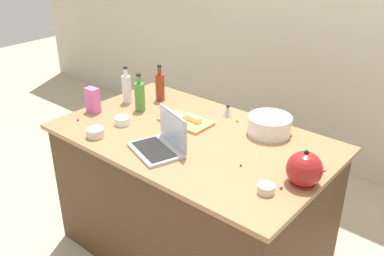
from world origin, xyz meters
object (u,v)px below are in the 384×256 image
object	(u,v)px
butter_stick_left	(178,117)
ramekin_wide	(95,133)
ramekin_small	(266,189)
kettle	(304,170)
bottle_olive	(140,96)
bottle_vinegar	(127,88)
kitchen_timer	(228,112)
candy_bag	(93,100)
cutting_board	(186,122)
butter_stick_right	(194,119)
mixing_bowl_large	(270,125)
bottle_soy	(160,86)
laptop	(161,143)
ramekin_medium	(122,121)

from	to	relation	value
butter_stick_left	ramekin_wide	distance (m)	0.53
ramekin_small	ramekin_wide	size ratio (longest dim) A/B	0.79
kettle	bottle_olive	bearing A→B (deg)	175.14
bottle_vinegar	ramekin_small	size ratio (longest dim) A/B	3.11
butter_stick_left	kitchen_timer	world-z (taller)	kitchen_timer
bottle_vinegar	candy_bag	distance (m)	0.27
kettle	cutting_board	bearing A→B (deg)	170.29
kettle	ramekin_wide	size ratio (longest dim) A/B	1.99
cutting_board	butter_stick_left	bearing A→B (deg)	-156.10
cutting_board	butter_stick_right	size ratio (longest dim) A/B	2.98
kettle	ramekin_wide	xyz separation A→B (m)	(-1.19, -0.34, -0.05)
bottle_olive	butter_stick_right	distance (m)	0.43
ramekin_small	kitchen_timer	bearing A→B (deg)	137.60
candy_bag	ramekin_wide	bearing A→B (deg)	-36.66
ramekin_wide	kitchen_timer	size ratio (longest dim) A/B	1.39
bottle_olive	butter_stick_left	world-z (taller)	bottle_olive
bottle_olive	mixing_bowl_large	bearing A→B (deg)	16.59
cutting_board	ramekin_wide	size ratio (longest dim) A/B	3.05
cutting_board	kitchen_timer	xyz separation A→B (m)	(0.15, 0.26, 0.03)
butter_stick_right	ramekin_wide	bearing A→B (deg)	-122.90
bottle_vinegar	butter_stick_left	bearing A→B (deg)	-1.67
butter_stick_right	ramekin_small	world-z (taller)	butter_stick_right
kettle	candy_bag	distance (m)	1.50
bottle_soy	kitchen_timer	xyz separation A→B (m)	(0.54, 0.08, -0.07)
laptop	bottle_vinegar	bearing A→B (deg)	152.34
mixing_bowl_large	butter_stick_left	bearing A→B (deg)	-156.61
cutting_board	bottle_vinegar	bearing A→B (deg)	-179.15
ramekin_wide	bottle_soy	bearing A→B (deg)	99.12
ramekin_medium	candy_bag	world-z (taller)	candy_bag
ramekin_medium	bottle_soy	bearing A→B (deg)	102.67
bottle_soy	ramekin_medium	xyz separation A→B (m)	(0.10, -0.45, -0.08)
bottle_soy	cutting_board	xyz separation A→B (m)	(0.40, -0.17, -0.10)
butter_stick_right	kitchen_timer	size ratio (longest dim) A/B	1.43
ramekin_small	kitchen_timer	xyz separation A→B (m)	(-0.65, 0.60, 0.01)
butter_stick_left	ramekin_medium	distance (m)	0.35
bottle_soy	kitchen_timer	bearing A→B (deg)	8.39
bottle_vinegar	ramekin_wide	world-z (taller)	bottle_vinegar
cutting_board	butter_stick_left	distance (m)	0.06
mixing_bowl_large	kitchen_timer	world-z (taller)	mixing_bowl_large
butter_stick_left	candy_bag	world-z (taller)	candy_bag
cutting_board	mixing_bowl_large	bearing A→B (deg)	23.33
kitchen_timer	mixing_bowl_large	bearing A→B (deg)	-7.50
kitchen_timer	candy_bag	size ratio (longest dim) A/B	0.45
butter_stick_right	cutting_board	bearing A→B (deg)	-154.97
bottle_olive	butter_stick_right	bearing A→B (deg)	9.22
laptop	bottle_soy	xyz separation A→B (m)	(-0.53, 0.54, 0.06)
bottle_olive	kettle	world-z (taller)	bottle_olive
laptop	kitchen_timer	size ratio (longest dim) A/B	4.74
butter_stick_left	laptop	bearing A→B (deg)	-61.84
laptop	kettle	xyz separation A→B (m)	(0.77, 0.21, 0.03)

